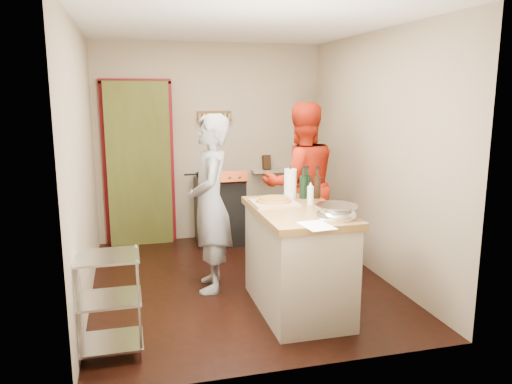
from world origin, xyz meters
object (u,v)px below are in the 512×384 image
(person_stripe, at_px, (210,204))
(person_red, at_px, (301,184))
(wire_shelving, at_px, (108,300))
(island, at_px, (298,257))
(stove, at_px, (220,210))

(person_stripe, distance_m, person_red, 1.25)
(person_stripe, bearing_deg, wire_shelving, -33.14)
(wire_shelving, bearing_deg, person_stripe, 48.96)
(person_stripe, bearing_deg, island, 52.27)
(island, relative_size, person_red, 0.74)
(wire_shelving, xyz_separation_m, person_stripe, (0.96, 1.10, 0.44))
(wire_shelving, relative_size, island, 0.58)
(wire_shelving, xyz_separation_m, person_red, (2.10, 1.63, 0.49))
(stove, relative_size, person_red, 0.54)
(stove, distance_m, person_red, 1.34)
(wire_shelving, bearing_deg, person_red, 37.88)
(wire_shelving, relative_size, person_red, 0.43)
(island, bearing_deg, person_stripe, 134.36)
(wire_shelving, height_order, person_stripe, person_stripe)
(stove, height_order, person_red, person_red)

